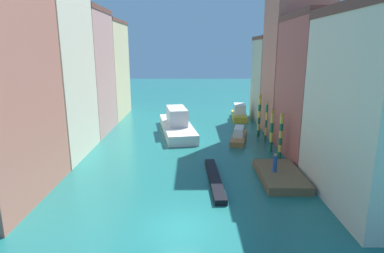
{
  "coord_description": "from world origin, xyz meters",
  "views": [
    {
      "loc": [
        0.73,
        -17.79,
        10.76
      ],
      "look_at": [
        0.9,
        20.3,
        1.5
      ],
      "focal_mm": 29.96,
      "sensor_mm": 36.0,
      "label": 1
    }
  ],
  "objects": [
    {
      "name": "building_left_1",
      "position": [
        -13.54,
        14.3,
        8.87
      ],
      "size": [
        6.75,
        9.45,
        17.7
      ],
      "color": "beige",
      "rests_on": "ground"
    },
    {
      "name": "waterfront_dock",
      "position": [
        8.2,
        7.51,
        0.34
      ],
      "size": [
        3.46,
        6.53,
        0.68
      ],
      "color": "brown",
      "rests_on": "ground"
    },
    {
      "name": "building_right_1",
      "position": [
        13.54,
        14.11,
        7.09
      ],
      "size": [
        6.75,
        9.76,
        14.16
      ],
      "color": "#B25147",
      "rests_on": "ground"
    },
    {
      "name": "ground_plane",
      "position": [
        0.0,
        24.5,
        0.0
      ],
      "size": [
        154.0,
        154.0,
        0.0
      ],
      "primitive_type": "plane",
      "color": "#1E6B66"
    },
    {
      "name": "mooring_pole_2",
      "position": [
        9.38,
        18.54,
        2.42
      ],
      "size": [
        0.27,
        0.27,
        4.75
      ],
      "color": "#197247",
      "rests_on": "ground"
    },
    {
      "name": "building_left_2",
      "position": [
        -13.54,
        23.67,
        7.89
      ],
      "size": [
        6.75,
        9.28,
        15.75
      ],
      "color": "tan",
      "rests_on": "ground"
    },
    {
      "name": "person_on_dock",
      "position": [
        7.69,
        7.53,
        1.43
      ],
      "size": [
        0.36,
        0.36,
        1.61
      ],
      "color": "#234C93",
      "rests_on": "waterfront_dock"
    },
    {
      "name": "gondola_black",
      "position": [
        2.61,
        7.06,
        0.22
      ],
      "size": [
        1.28,
        8.66,
        0.44
      ],
      "color": "black",
      "rests_on": "ground"
    },
    {
      "name": "vaporetto_white",
      "position": [
        -1.25,
        23.1,
        1.12
      ],
      "size": [
        5.67,
        13.33,
        3.33
      ],
      "color": "white",
      "rests_on": "ground"
    },
    {
      "name": "building_left_3",
      "position": [
        -13.54,
        33.73,
        7.56
      ],
      "size": [
        6.75,
        10.89,
        15.1
      ],
      "color": "beige",
      "rests_on": "ground"
    },
    {
      "name": "building_right_2",
      "position": [
        13.54,
        22.84,
        11.24
      ],
      "size": [
        6.75,
        7.49,
        22.46
      ],
      "color": "#C6705B",
      "rests_on": "ground"
    },
    {
      "name": "motorboat_0",
      "position": [
        6.38,
        19.39,
        0.58
      ],
      "size": [
        2.94,
        6.56,
        1.67
      ],
      "color": "olive",
      "rests_on": "ground"
    },
    {
      "name": "mooring_pole_1",
      "position": [
        9.2,
        15.14,
        2.33
      ],
      "size": [
        0.37,
        0.37,
        4.54
      ],
      "color": "#197247",
      "rests_on": "ground"
    },
    {
      "name": "mooring_pole_3",
      "position": [
        9.09,
        21.25,
        2.64
      ],
      "size": [
        0.35,
        0.35,
        5.17
      ],
      "color": "#197247",
      "rests_on": "ground"
    },
    {
      "name": "mooring_pole_0",
      "position": [
        9.52,
        12.78,
        2.41
      ],
      "size": [
        0.38,
        0.38,
        4.7
      ],
      "color": "#197247",
      "rests_on": "ground"
    },
    {
      "name": "building_right_3",
      "position": [
        13.54,
        30.52,
        6.29
      ],
      "size": [
        6.75,
        7.66,
        12.55
      ],
      "color": "#BCB299",
      "rests_on": "ground"
    },
    {
      "name": "building_right_0",
      "position": [
        13.54,
        3.56,
        6.86
      ],
      "size": [
        6.75,
        11.49,
        13.69
      ],
      "color": "beige",
      "rests_on": "ground"
    },
    {
      "name": "motorboat_1",
      "position": [
        8.17,
        31.59,
        0.89
      ],
      "size": [
        2.55,
        6.52,
        2.36
      ],
      "color": "gold",
      "rests_on": "ground"
    },
    {
      "name": "mooring_pole_4",
      "position": [
        9.5,
        22.98,
        2.62
      ],
      "size": [
        0.36,
        0.36,
        5.14
      ],
      "color": "#197247",
      "rests_on": "ground"
    }
  ]
}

